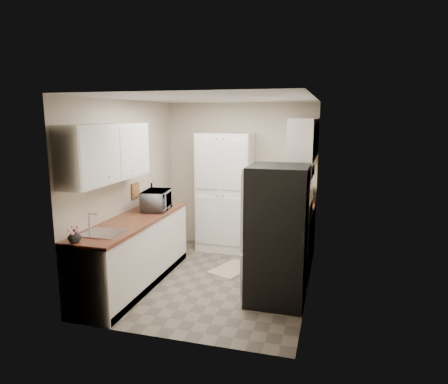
# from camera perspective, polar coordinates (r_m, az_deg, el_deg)

# --- Properties ---
(ground) EXTENTS (3.20, 3.20, 0.00)m
(ground) POSITION_cam_1_polar(r_m,az_deg,el_deg) (5.78, -1.47, -12.34)
(ground) COLOR #665B4C
(ground) RESTS_ON ground
(room_shell) EXTENTS (2.64, 3.24, 2.52)m
(room_shell) POSITION_cam_1_polar(r_m,az_deg,el_deg) (5.35, -1.76, 3.87)
(room_shell) COLOR beige
(room_shell) RESTS_ON ground
(pantry_cabinet) EXTENTS (0.90, 0.55, 2.00)m
(pantry_cabinet) POSITION_cam_1_polar(r_m,az_deg,el_deg) (6.76, 0.15, -0.06)
(pantry_cabinet) COLOR silver
(pantry_cabinet) RESTS_ON ground
(base_cabinet_left) EXTENTS (0.60, 2.30, 0.88)m
(base_cabinet_left) POSITION_cam_1_polar(r_m,az_deg,el_deg) (5.62, -12.62, -8.51)
(base_cabinet_left) COLOR silver
(base_cabinet_left) RESTS_ON ground
(countertop_left) EXTENTS (0.63, 2.33, 0.04)m
(countertop_left) POSITION_cam_1_polar(r_m,az_deg,el_deg) (5.48, -12.82, -3.96)
(countertop_left) COLOR brown
(countertop_left) RESTS_ON base_cabinet_left
(base_cabinet_right) EXTENTS (0.60, 0.80, 0.88)m
(base_cabinet_right) POSITION_cam_1_polar(r_m,az_deg,el_deg) (6.56, 9.96, -5.59)
(base_cabinet_right) COLOR silver
(base_cabinet_right) RESTS_ON ground
(countertop_right) EXTENTS (0.63, 0.83, 0.04)m
(countertop_right) POSITION_cam_1_polar(r_m,az_deg,el_deg) (6.45, 10.10, -1.66)
(countertop_right) COLOR brown
(countertop_right) RESTS_ON base_cabinet_right
(electric_range) EXTENTS (0.71, 0.78, 1.13)m
(electric_range) POSITION_cam_1_polar(r_m,az_deg,el_deg) (5.79, 9.01, -7.39)
(electric_range) COLOR #B7B7BC
(electric_range) RESTS_ON ground
(refrigerator) EXTENTS (0.70, 0.72, 1.70)m
(refrigerator) POSITION_cam_1_polar(r_m,az_deg,el_deg) (4.92, 7.63, -6.08)
(refrigerator) COLOR #B7B7BC
(refrigerator) RESTS_ON ground
(microwave) EXTENTS (0.43, 0.57, 0.29)m
(microwave) POSITION_cam_1_polar(r_m,az_deg,el_deg) (5.90, -9.60, -1.17)
(microwave) COLOR silver
(microwave) RESTS_ON countertop_left
(wine_bottle) EXTENTS (0.08, 0.08, 0.32)m
(wine_bottle) POSITION_cam_1_polar(r_m,az_deg,el_deg) (6.19, -10.27, -0.48)
(wine_bottle) COLOR black
(wine_bottle) RESTS_ON countertop_left
(flower_vase) EXTENTS (0.18, 0.18, 0.15)m
(flower_vase) POSITION_cam_1_polar(r_m,az_deg,el_deg) (4.64, -20.60, -5.90)
(flower_vase) COLOR white
(flower_vase) RESTS_ON countertop_left
(cutting_board) EXTENTS (0.03, 0.21, 0.26)m
(cutting_board) POSITION_cam_1_polar(r_m,az_deg,el_deg) (6.25, -8.72, -0.59)
(cutting_board) COLOR #4B993A
(cutting_board) RESTS_ON countertop_left
(toaster_oven) EXTENTS (0.34, 0.42, 0.23)m
(toaster_oven) POSITION_cam_1_polar(r_m,az_deg,el_deg) (6.56, 11.13, -0.29)
(toaster_oven) COLOR #A7A8AB
(toaster_oven) RESTS_ON countertop_right
(fruit_basket) EXTENTS (0.29, 0.29, 0.11)m
(fruit_basket) POSITION_cam_1_polar(r_m,az_deg,el_deg) (6.51, 11.26, 1.14)
(fruit_basket) COLOR orange
(fruit_basket) RESTS_ON toaster_oven
(kitchen_mat) EXTENTS (0.67, 0.81, 0.01)m
(kitchen_mat) POSITION_cam_1_polar(r_m,az_deg,el_deg) (6.14, 1.18, -10.88)
(kitchen_mat) COLOR tan
(kitchen_mat) RESTS_ON ground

